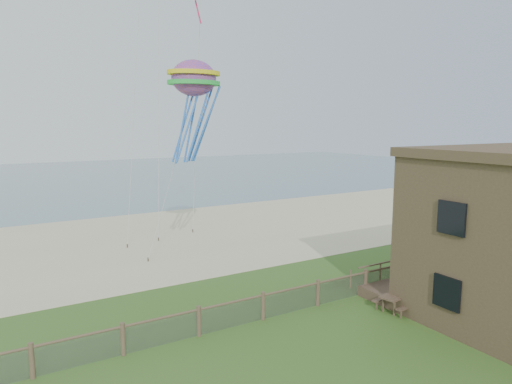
% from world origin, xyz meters
% --- Properties ---
extents(sand_beach, '(72.00, 20.00, 0.02)m').
position_xyz_m(sand_beach, '(0.00, 22.00, 0.00)').
color(sand_beach, '#C5BB8E').
rests_on(sand_beach, ground).
extents(ocean, '(160.00, 68.00, 0.02)m').
position_xyz_m(ocean, '(0.00, 66.00, 0.00)').
color(ocean, slate).
rests_on(ocean, ground).
extents(chainlink_fence, '(36.20, 0.20, 1.25)m').
position_xyz_m(chainlink_fence, '(0.00, 6.00, 0.55)').
color(chainlink_fence, brown).
rests_on(chainlink_fence, ground).
extents(motel_deck, '(15.00, 2.00, 0.50)m').
position_xyz_m(motel_deck, '(13.00, 5.00, 0.25)').
color(motel_deck, brown).
rests_on(motel_deck, ground).
extents(picnic_table, '(2.28, 1.86, 0.87)m').
position_xyz_m(picnic_table, '(5.93, 3.78, 0.44)').
color(picnic_table, brown).
rests_on(picnic_table, ground).
extents(octopus_kite, '(3.02, 2.13, 6.21)m').
position_xyz_m(octopus_kite, '(0.35, 13.81, 9.28)').
color(octopus_kite, orange).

